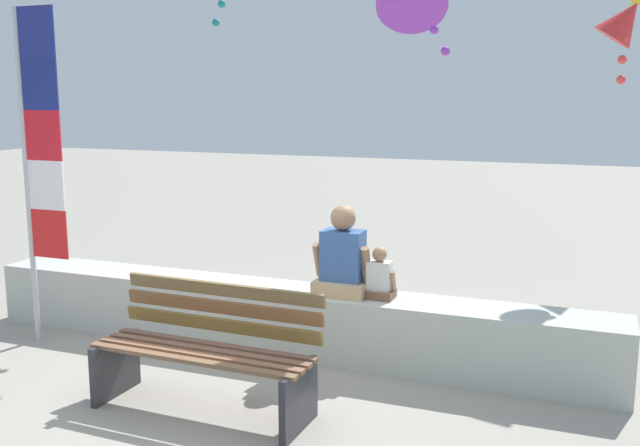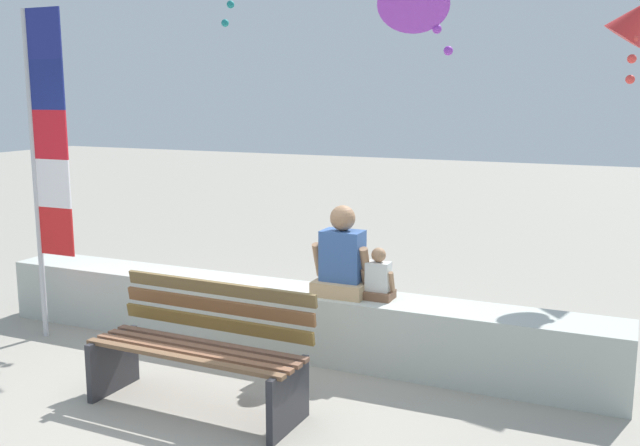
% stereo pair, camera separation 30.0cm
% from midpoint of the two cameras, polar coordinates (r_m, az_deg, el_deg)
% --- Properties ---
extents(ground_plane, '(40.00, 40.00, 0.00)m').
position_cam_midpoint_polar(ground_plane, '(5.65, -6.68, -13.45)').
color(ground_plane, gray).
extents(seawall_ledge, '(5.79, 0.53, 0.58)m').
position_cam_midpoint_polar(seawall_ledge, '(6.45, -1.69, -7.57)').
color(seawall_ledge, '#B2B6AD').
rests_on(seawall_ledge, ground).
extents(park_bench, '(1.66, 0.65, 0.88)m').
position_cam_midpoint_polar(park_bench, '(5.35, -7.80, -10.02)').
color(park_bench, brown).
rests_on(park_bench, ground).
extents(person_adult, '(0.50, 0.37, 0.77)m').
position_cam_midpoint_polar(person_adult, '(6.07, 3.21, -2.96)').
color(person_adult, tan).
rests_on(person_adult, seawall_ledge).
extents(person_child, '(0.28, 0.21, 0.43)m').
position_cam_midpoint_polar(person_child, '(5.99, 6.08, -4.44)').
color(person_child, brown).
rests_on(person_child, seawall_ledge).
extents(flag_banner, '(0.43, 0.05, 3.00)m').
position_cam_midpoint_polar(flag_banner, '(6.88, -19.84, 5.41)').
color(flag_banner, '#B7B7BC').
rests_on(flag_banner, ground).
extents(kite_red, '(0.52, 0.53, 0.84)m').
position_cam_midpoint_polar(kite_red, '(7.34, 24.84, 14.42)').
color(kite_red, red).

